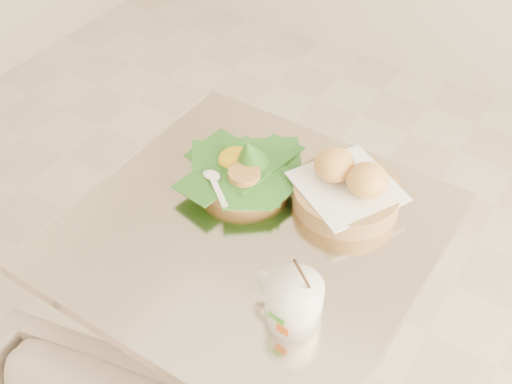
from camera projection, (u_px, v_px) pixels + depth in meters
The scene contains 5 objects.
floor at pixel (228, 371), 1.91m from camera, with size 3.60×3.60×0.00m, color beige.
cafe_table at pixel (252, 294), 1.46m from camera, with size 0.71×0.71×0.75m.
rice_basket at pixel (244, 168), 1.39m from camera, with size 0.26×0.26×0.13m.
bread_basket at pixel (348, 188), 1.33m from camera, with size 0.26×0.26×0.12m.
coffee_mug at pixel (292, 300), 1.12m from camera, with size 0.14×0.11×0.18m.
Camera 1 is at (0.62, -0.80, 1.71)m, focal length 45.00 mm.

